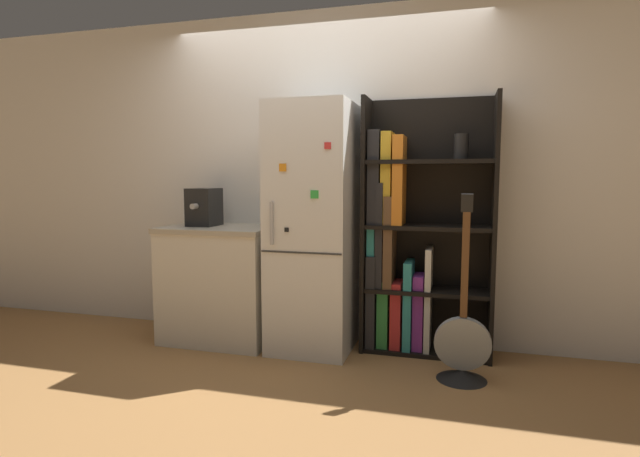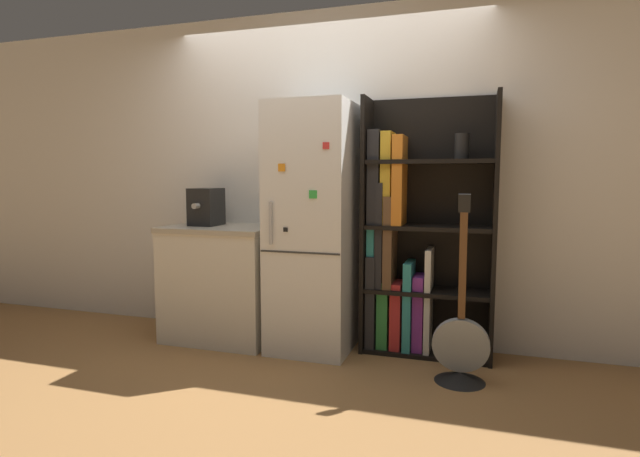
{
  "view_description": "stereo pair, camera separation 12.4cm",
  "coord_description": "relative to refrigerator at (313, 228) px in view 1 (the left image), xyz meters",
  "views": [
    {
      "loc": [
        1.06,
        -3.41,
        1.31
      ],
      "look_at": [
        0.05,
        0.15,
        0.92
      ],
      "focal_mm": 28.0,
      "sensor_mm": 36.0,
      "label": 1
    },
    {
      "loc": [
        1.17,
        -3.37,
        1.31
      ],
      "look_at": [
        0.05,
        0.15,
        0.92
      ],
      "focal_mm": 28.0,
      "sensor_mm": 36.0,
      "label": 2
    }
  ],
  "objects": [
    {
      "name": "ground_plane",
      "position": [
        0.0,
        -0.15,
        -0.92
      ],
      "size": [
        16.0,
        16.0,
        0.0
      ],
      "primitive_type": "plane",
      "color": "#A87542"
    },
    {
      "name": "espresso_machine",
      "position": [
        -0.91,
        0.02,
        0.14
      ],
      "size": [
        0.21,
        0.31,
        0.3
      ],
      "color": "black",
      "rests_on": "kitchen_counter"
    },
    {
      "name": "bookshelf",
      "position": [
        0.7,
        0.16,
        -0.11
      ],
      "size": [
        0.94,
        0.34,
        1.88
      ],
      "color": "black",
      "rests_on": "ground_plane"
    },
    {
      "name": "refrigerator",
      "position": [
        0.0,
        0.0,
        0.0
      ],
      "size": [
        0.6,
        0.63,
        1.84
      ],
      "color": "white",
      "rests_on": "ground_plane"
    },
    {
      "name": "guitar",
      "position": [
        1.1,
        -0.33,
        -0.75
      ],
      "size": [
        0.36,
        0.32,
        1.21
      ],
      "color": "black",
      "rests_on": "ground_plane"
    },
    {
      "name": "kitchen_counter",
      "position": [
        -0.77,
        -0.0,
        -0.46
      ],
      "size": [
        0.87,
        0.62,
        0.91
      ],
      "color": "silver",
      "rests_on": "ground_plane"
    },
    {
      "name": "wall_back",
      "position": [
        0.0,
        0.33,
        0.38
      ],
      "size": [
        8.0,
        0.05,
        2.6
      ],
      "color": "white",
      "rests_on": "ground_plane"
    }
  ]
}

